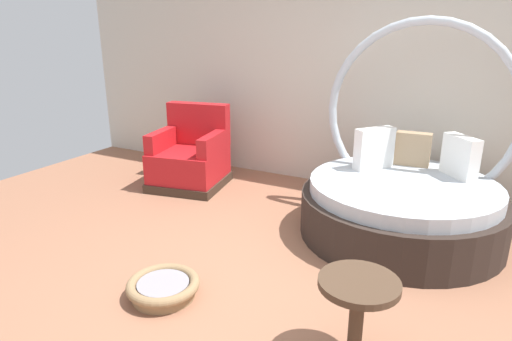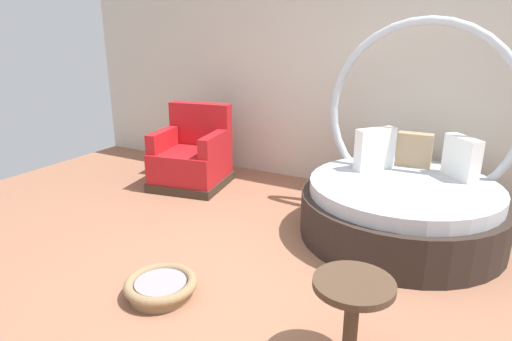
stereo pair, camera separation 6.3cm
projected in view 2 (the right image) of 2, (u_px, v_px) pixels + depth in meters
The scene contains 6 objects.
ground_plane at pixel (266, 293), 3.13m from camera, with size 8.00×8.00×0.02m, color #936047.
back_wall at pixel (375, 54), 4.74m from camera, with size 8.00×0.12×3.04m, color beige.
round_daybed at pixel (404, 195), 3.93m from camera, with size 1.77×1.77×1.90m.
red_armchair at pixel (192, 158), 5.19m from camera, with size 0.93×0.93×0.94m.
pet_basket at pixel (161, 286), 3.07m from camera, with size 0.51×0.51×0.13m.
side_table at pixel (353, 296), 2.35m from camera, with size 0.44×0.44×0.52m.
Camera 2 is at (1.24, -2.41, 1.80)m, focal length 30.79 mm.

